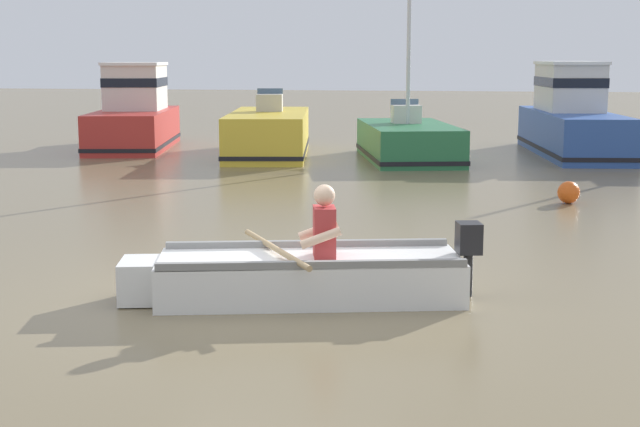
# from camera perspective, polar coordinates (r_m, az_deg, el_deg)

# --- Properties ---
(ground_plane) EXTENTS (120.00, 120.00, 0.00)m
(ground_plane) POSITION_cam_1_polar(r_m,az_deg,el_deg) (9.69, -3.28, -5.08)
(ground_plane) COLOR #7A6B4C
(rowboat_with_person) EXTENTS (3.70, 1.83, 1.19)m
(rowboat_with_person) POSITION_cam_1_polar(r_m,az_deg,el_deg) (9.48, -1.07, -3.83)
(rowboat_with_person) COLOR white
(rowboat_with_person) RESTS_ON ground
(moored_boat_red) EXTENTS (2.85, 5.33, 2.33)m
(moored_boat_red) POSITION_cam_1_polar(r_m,az_deg,el_deg) (25.77, -11.44, 5.92)
(moored_boat_red) COLOR #B72D28
(moored_boat_red) RESTS_ON ground
(moored_boat_yellow) EXTENTS (2.74, 5.58, 1.67)m
(moored_boat_yellow) POSITION_cam_1_polar(r_m,az_deg,el_deg) (23.48, -3.20, 4.92)
(moored_boat_yellow) COLOR gold
(moored_boat_yellow) RESTS_ON ground
(moored_boat_green) EXTENTS (3.04, 4.87, 4.63)m
(moored_boat_green) POSITION_cam_1_polar(r_m,az_deg,el_deg) (22.47, 5.48, 4.43)
(moored_boat_green) COLOR #287042
(moored_boat_green) RESTS_ON ground
(moored_boat_blue) EXTENTS (2.49, 6.21, 2.36)m
(moored_boat_blue) POSITION_cam_1_polar(r_m,az_deg,el_deg) (24.53, 15.33, 5.63)
(moored_boat_blue) COLOR #2D519E
(moored_boat_blue) RESTS_ON ground
(mooring_buoy) EXTENTS (0.38, 0.38, 0.38)m
(mooring_buoy) POSITION_cam_1_polar(r_m,az_deg,el_deg) (16.22, 15.18, 1.27)
(mooring_buoy) COLOR #E55919
(mooring_buoy) RESTS_ON ground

